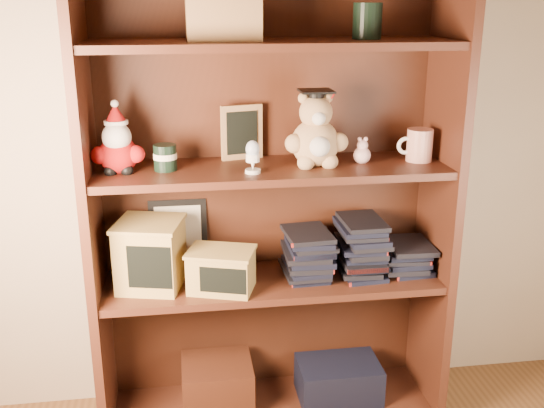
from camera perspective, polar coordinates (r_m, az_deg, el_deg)
The scene contains 17 objects.
room_envelope at distance 0.70m, azimuth -0.45°, elevation 13.06°, with size 3.04×3.04×2.51m.
bookcase at distance 2.18m, azimuth -0.26°, elevation -0.63°, with size 1.20×0.35×1.60m.
shelf_lower at distance 2.22m, azimuth 0.00°, elevation -6.95°, with size 1.14×0.33×0.02m.
shelf_upper at distance 2.08m, azimuth 0.00°, elevation 3.08°, with size 1.14×0.33×0.02m.
santa_plush at distance 2.04m, azimuth -13.68°, elevation 5.10°, with size 0.17×0.12×0.24m.
teachers_tin at distance 2.05m, azimuth -9.56°, elevation 4.16°, with size 0.07×0.07×0.08m.
chalkboard_plaque at distance 2.16m, azimuth -2.73°, elevation 6.37°, with size 0.14×0.09×0.18m.
egg_cup at distance 1.98m, azimuth -1.74°, elevation 4.36°, with size 0.05×0.05×0.10m.
grad_teddy_bear at distance 2.08m, azimuth 3.95°, elevation 6.06°, with size 0.21×0.18×0.25m.
pink_figurine at distance 2.13m, azimuth 8.08°, elevation 4.56°, with size 0.06×0.06×0.09m.
teacher_mug at distance 2.19m, azimuth 13.02°, elevation 5.17°, with size 0.12×0.09×0.11m.
certificate_frame at distance 2.27m, azimuth -8.39°, elevation -2.74°, with size 0.20×0.05×0.25m.
treats_box at distance 2.15m, azimuth -10.84°, elevation -4.40°, with size 0.25×0.25×0.23m.
pencils_box at distance 2.11m, azimuth -4.56°, elevation -5.90°, with size 0.25×0.21×0.14m.
book_stack_left at distance 2.20m, azimuth 3.19°, elevation -4.56°, with size 0.14×0.20×0.16m.
book_stack_mid at distance 2.24m, azimuth 8.07°, elevation -3.87°, with size 0.14×0.20×0.19m.
book_stack_right at distance 2.31m, azimuth 11.84°, elevation -4.72°, with size 0.14×0.20×0.10m.
Camera 1 is at (-0.10, -0.69, 1.47)m, focal length 42.00 mm.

